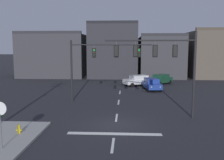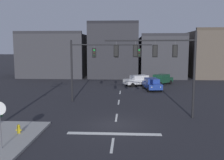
{
  "view_description": "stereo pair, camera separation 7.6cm",
  "coord_description": "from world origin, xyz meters",
  "px_view_note": "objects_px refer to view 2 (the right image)",
  "views": [
    {
      "loc": [
        0.75,
        -18.47,
        5.79
      ],
      "look_at": [
        -0.51,
        4.37,
        2.85
      ],
      "focal_mm": 40.53,
      "sensor_mm": 36.0,
      "label": 1
    },
    {
      "loc": [
        0.82,
        -18.46,
        5.79
      ],
      "look_at": [
        -0.51,
        4.37,
        2.85
      ],
      "focal_mm": 40.53,
      "sensor_mm": 36.0,
      "label": 2
    }
  ],
  "objects_px": {
    "signal_mast_near_side": "(163,58)",
    "car_lot_farside": "(161,79)",
    "signal_mast_far_side": "(99,58)",
    "car_lot_nearside": "(152,84)",
    "fire_hydrant": "(19,130)",
    "car_lot_middle": "(139,80)",
    "stop_sign": "(0,114)"
  },
  "relations": [
    {
      "from": "car_lot_nearside",
      "to": "car_lot_middle",
      "type": "distance_m",
      "value": 4.2
    },
    {
      "from": "stop_sign",
      "to": "fire_hydrant",
      "type": "height_order",
      "value": "stop_sign"
    },
    {
      "from": "signal_mast_far_side",
      "to": "fire_hydrant",
      "type": "xyz_separation_m",
      "value": [
        -4.14,
        -11.21,
        -4.33
      ]
    },
    {
      "from": "signal_mast_near_side",
      "to": "signal_mast_far_side",
      "type": "relative_size",
      "value": 0.85
    },
    {
      "from": "car_lot_nearside",
      "to": "car_lot_farside",
      "type": "distance_m",
      "value": 5.7
    },
    {
      "from": "stop_sign",
      "to": "signal_mast_far_side",
      "type": "bearing_deg",
      "value": 73.66
    },
    {
      "from": "signal_mast_near_side",
      "to": "car_lot_middle",
      "type": "xyz_separation_m",
      "value": [
        -1.14,
        17.43,
        -4.08
      ]
    },
    {
      "from": "car_lot_nearside",
      "to": "car_lot_farside",
      "type": "bearing_deg",
      "value": 69.98
    },
    {
      "from": "stop_sign",
      "to": "fire_hydrant",
      "type": "distance_m",
      "value": 3.12
    },
    {
      "from": "stop_sign",
      "to": "car_lot_nearside",
      "type": "xyz_separation_m",
      "value": [
        10.49,
        21.19,
        -1.29
      ]
    },
    {
      "from": "stop_sign",
      "to": "signal_mast_near_side",
      "type": "bearing_deg",
      "value": 37.37
    },
    {
      "from": "signal_mast_far_side",
      "to": "car_lot_nearside",
      "type": "xyz_separation_m",
      "value": [
        6.46,
        7.45,
        -3.8
      ]
    },
    {
      "from": "signal_mast_near_side",
      "to": "car_lot_nearside",
      "type": "height_order",
      "value": "signal_mast_near_side"
    },
    {
      "from": "signal_mast_far_side",
      "to": "car_lot_farside",
      "type": "relative_size",
      "value": 1.94
    },
    {
      "from": "signal_mast_far_side",
      "to": "car_lot_middle",
      "type": "relative_size",
      "value": 1.84
    },
    {
      "from": "signal_mast_near_side",
      "to": "stop_sign",
      "type": "height_order",
      "value": "signal_mast_near_side"
    },
    {
      "from": "signal_mast_near_side",
      "to": "signal_mast_far_side",
      "type": "height_order",
      "value": "signal_mast_near_side"
    },
    {
      "from": "signal_mast_near_side",
      "to": "car_lot_farside",
      "type": "bearing_deg",
      "value": 82.64
    },
    {
      "from": "car_lot_farside",
      "to": "signal_mast_far_side",
      "type": "bearing_deg",
      "value": -123.31
    },
    {
      "from": "car_lot_middle",
      "to": "car_lot_farside",
      "type": "height_order",
      "value": "same"
    },
    {
      "from": "signal_mast_far_side",
      "to": "car_lot_nearside",
      "type": "bearing_deg",
      "value": 49.05
    },
    {
      "from": "signal_mast_near_side",
      "to": "car_lot_farside",
      "type": "height_order",
      "value": "signal_mast_near_side"
    },
    {
      "from": "stop_sign",
      "to": "car_lot_middle",
      "type": "relative_size",
      "value": 0.6
    },
    {
      "from": "signal_mast_near_side",
      "to": "fire_hydrant",
      "type": "height_order",
      "value": "signal_mast_near_side"
    },
    {
      "from": "car_lot_middle",
      "to": "car_lot_farside",
      "type": "relative_size",
      "value": 1.05
    },
    {
      "from": "car_lot_nearside",
      "to": "car_lot_middle",
      "type": "height_order",
      "value": "same"
    },
    {
      "from": "signal_mast_near_side",
      "to": "car_lot_farside",
      "type": "xyz_separation_m",
      "value": [
        2.44,
        18.91,
        -4.08
      ]
    },
    {
      "from": "fire_hydrant",
      "to": "car_lot_middle",
      "type": "bearing_deg",
      "value": 68.3
    },
    {
      "from": "signal_mast_far_side",
      "to": "fire_hydrant",
      "type": "relative_size",
      "value": 11.66
    },
    {
      "from": "car_lot_middle",
      "to": "stop_sign",
      "type": "bearing_deg",
      "value": -109.47
    },
    {
      "from": "stop_sign",
      "to": "car_lot_nearside",
      "type": "bearing_deg",
      "value": 63.66
    },
    {
      "from": "signal_mast_far_side",
      "to": "fire_hydrant",
      "type": "bearing_deg",
      "value": -110.25
    }
  ]
}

